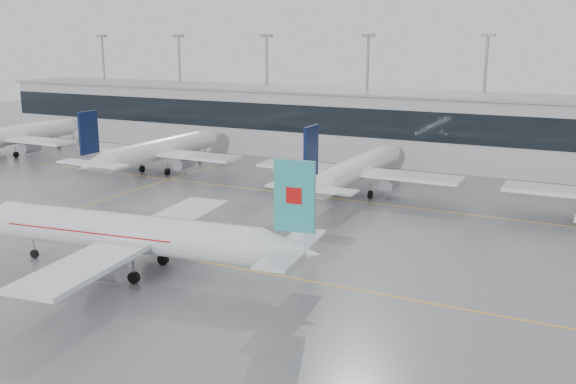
% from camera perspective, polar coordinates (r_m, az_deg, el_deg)
% --- Properties ---
extents(ground, '(320.00, 320.00, 0.00)m').
position_cam_1_polar(ground, '(63.29, -4.91, -6.69)').
color(ground, slate).
rests_on(ground, ground).
extents(taxi_line_main, '(120.00, 0.25, 0.01)m').
position_cam_1_polar(taxi_line_main, '(63.28, -4.91, -6.68)').
color(taxi_line_main, gold).
rests_on(taxi_line_main, ground).
extents(taxi_line_north, '(120.00, 0.25, 0.01)m').
position_cam_1_polar(taxi_line_north, '(89.07, 5.20, -0.71)').
color(taxi_line_north, gold).
rests_on(taxi_line_north, ground).
extents(taxi_line_cross, '(0.25, 60.00, 0.01)m').
position_cam_1_polar(taxi_line_cross, '(92.33, -16.02, -0.68)').
color(taxi_line_cross, gold).
rests_on(taxi_line_cross, ground).
extents(terminal, '(180.00, 15.00, 12.00)m').
position_cam_1_polar(terminal, '(117.83, 11.02, 5.56)').
color(terminal, '#A4A4A8').
rests_on(terminal, ground).
extents(terminal_glass, '(180.00, 0.20, 5.00)m').
position_cam_1_polar(terminal_glass, '(110.44, 9.97, 5.87)').
color(terminal_glass, black).
rests_on(terminal_glass, ground).
extents(terminal_roof, '(182.00, 16.00, 0.40)m').
position_cam_1_polar(terminal_roof, '(117.16, 11.16, 8.56)').
color(terminal_roof, gray).
rests_on(terminal_roof, ground).
extents(light_masts, '(156.40, 1.00, 22.60)m').
position_cam_1_polar(light_masts, '(122.85, 11.95, 9.28)').
color(light_masts, gray).
rests_on(light_masts, ground).
extents(air_canada_jet, '(37.55, 30.49, 11.90)m').
position_cam_1_polar(air_canada_jet, '(62.26, -13.36, -3.68)').
color(air_canada_jet, silver).
rests_on(air_canada_jet, ground).
extents(parked_jet_a, '(29.64, 36.96, 11.72)m').
position_cam_1_polar(parked_jet_a, '(132.97, -23.50, 4.58)').
color(parked_jet_a, white).
rests_on(parked_jet_a, ground).
extents(parked_jet_b, '(29.64, 36.96, 11.72)m').
position_cam_1_polar(parked_jet_b, '(108.68, -11.47, 3.66)').
color(parked_jet_b, white).
rests_on(parked_jet_b, ground).
extents(parked_jet_c, '(29.64, 36.96, 11.72)m').
position_cam_1_polar(parked_jet_c, '(91.62, 6.10, 2.05)').
color(parked_jet_c, white).
rests_on(parked_jet_c, ground).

